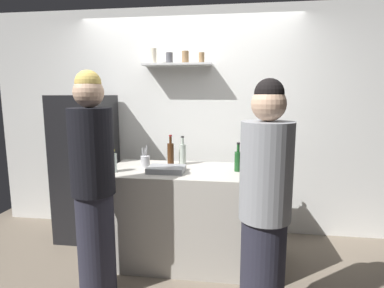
# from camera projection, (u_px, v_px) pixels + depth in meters

# --- Properties ---
(ground_plane) EXTENTS (5.28, 5.28, 0.00)m
(ground_plane) POSITION_uv_depth(u_px,v_px,m) (168.00, 286.00, 2.67)
(ground_plane) COLOR #726656
(back_wall_assembly) EXTENTS (4.80, 0.32, 2.60)m
(back_wall_assembly) POSITION_uv_depth(u_px,v_px,m) (189.00, 122.00, 3.69)
(back_wall_assembly) COLOR white
(back_wall_assembly) RESTS_ON ground
(refrigerator) EXTENTS (0.57, 0.64, 1.62)m
(refrigerator) POSITION_uv_depth(u_px,v_px,m) (87.00, 167.00, 3.53)
(refrigerator) COLOR black
(refrigerator) RESTS_ON ground
(counter) EXTENTS (1.63, 0.75, 0.91)m
(counter) POSITION_uv_depth(u_px,v_px,m) (192.00, 215.00, 3.05)
(counter) COLOR #B7B2A8
(counter) RESTS_ON ground
(baking_pan) EXTENTS (0.34, 0.24, 0.05)m
(baking_pan) POSITION_uv_depth(u_px,v_px,m) (166.00, 169.00, 2.89)
(baking_pan) COLOR gray
(baking_pan) RESTS_ON counter
(utensil_holder) EXTENTS (0.09, 0.09, 0.22)m
(utensil_holder) POSITION_uv_depth(u_px,v_px,m) (145.00, 161.00, 3.09)
(utensil_holder) COLOR #B2B2B7
(utensil_holder) RESTS_ON counter
(wine_bottle_pale_glass) EXTENTS (0.07, 0.07, 0.30)m
(wine_bottle_pale_glass) POSITION_uv_depth(u_px,v_px,m) (182.00, 154.00, 3.18)
(wine_bottle_pale_glass) COLOR #B2BFB2
(wine_bottle_pale_glass) RESTS_ON counter
(wine_bottle_dark_glass) EXTENTS (0.07, 0.07, 0.32)m
(wine_bottle_dark_glass) POSITION_uv_depth(u_px,v_px,m) (252.00, 154.00, 3.09)
(wine_bottle_dark_glass) COLOR black
(wine_bottle_dark_glass) RESTS_ON counter
(wine_bottle_green_glass) EXTENTS (0.07, 0.07, 0.27)m
(wine_bottle_green_glass) POSITION_uv_depth(u_px,v_px,m) (238.00, 161.00, 2.90)
(wine_bottle_green_glass) COLOR #19471E
(wine_bottle_green_glass) RESTS_ON counter
(wine_bottle_amber_glass) EXTENTS (0.07, 0.07, 0.31)m
(wine_bottle_amber_glass) POSITION_uv_depth(u_px,v_px,m) (171.00, 154.00, 3.14)
(wine_bottle_amber_glass) COLOR #472814
(wine_bottle_amber_glass) RESTS_ON counter
(water_bottle_plastic) EXTENTS (0.09, 0.09, 0.21)m
(water_bottle_plastic) POSITION_uv_depth(u_px,v_px,m) (112.00, 162.00, 2.88)
(water_bottle_plastic) COLOR silver
(water_bottle_plastic) RESTS_ON counter
(person_grey_hoodie) EXTENTS (0.34, 0.34, 1.73)m
(person_grey_hoodie) POSITION_uv_depth(u_px,v_px,m) (265.00, 212.00, 2.05)
(person_grey_hoodie) COLOR #262633
(person_grey_hoodie) RESTS_ON ground
(person_blonde) EXTENTS (0.34, 0.34, 1.81)m
(person_blonde) POSITION_uv_depth(u_px,v_px,m) (93.00, 186.00, 2.45)
(person_blonde) COLOR #262633
(person_blonde) RESTS_ON ground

